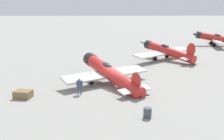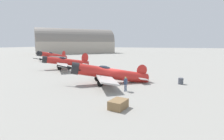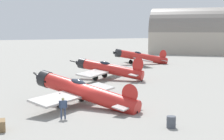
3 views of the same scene
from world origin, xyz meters
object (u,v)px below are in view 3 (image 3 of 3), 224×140
airplane_far_line (140,57)px  fuel_drum (171,122)px  airplane_mid_apron (108,69)px  ground_crew_mechanic (63,106)px  airplane_foreground (83,91)px

airplane_far_line → fuel_drum: airplane_far_line is taller
airplane_mid_apron → fuel_drum: bearing=123.9°
fuel_drum → ground_crew_mechanic: bearing=45.4°
fuel_drum → airplane_mid_apron: bearing=-15.9°
airplane_mid_apron → airplane_far_line: airplane_mid_apron is taller
airplane_foreground → airplane_mid_apron: (13.67, -9.39, 0.14)m
airplane_mid_apron → fuel_drum: size_ratio=13.37×
ground_crew_mechanic → fuel_drum: 8.33m
airplane_far_line → ground_crew_mechanic: airplane_far_line is taller
airplane_far_line → airplane_mid_apron: bearing=57.9°
airplane_foreground → ground_crew_mechanic: size_ratio=6.81×
airplane_foreground → airplane_far_line: bearing=-71.9°
airplane_far_line → ground_crew_mechanic: (-32.31, 27.24, -0.47)m
airplane_foreground → ground_crew_mechanic: (-3.31, 3.01, -0.34)m
ground_crew_mechanic → airplane_foreground: bearing=150.3°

